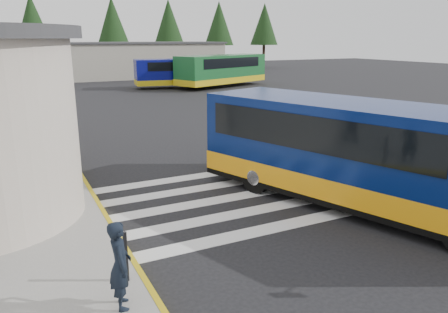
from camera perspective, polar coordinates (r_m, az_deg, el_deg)
name	(u,v)px	position (r m, az deg, el deg)	size (l,w,h in m)	color
ground	(228,188)	(14.03, 0.55, -4.18)	(140.00, 140.00, 0.00)	black
curb_strip	(77,170)	(16.55, -18.60, -1.67)	(0.12, 34.00, 0.16)	gold
crosswalk	(226,199)	(13.14, 0.20, -5.52)	(8.00, 5.35, 0.01)	silver
depot_building	(113,60)	(55.17, -14.25, 12.11)	(26.40, 8.40, 4.20)	gray
tree_line	(100,22)	(63.03, -15.95, 16.58)	(58.40, 4.40, 10.00)	black
transit_bus	(362,158)	(12.80, 17.54, -0.24)	(6.26, 10.64, 2.93)	#071853
pedestrian_a	(120,265)	(7.82, -13.42, -13.60)	(0.58, 0.38, 1.58)	black
bollard	(126,257)	(8.69, -12.69, -12.64)	(0.08, 0.08, 1.01)	black
far_bus_a	(183,72)	(43.03, -5.40, 10.97)	(9.38, 3.95, 2.35)	#080C65
far_bus_b	(222,69)	(43.57, -0.28, 11.34)	(10.57, 6.42, 2.64)	#155124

